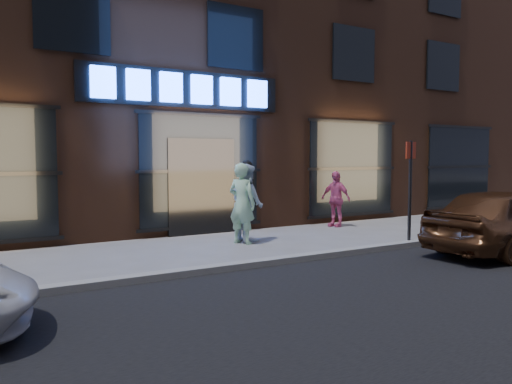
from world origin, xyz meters
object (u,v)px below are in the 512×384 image
passerby (335,199)px  gold_sedan (508,220)px  man_cap (247,203)px  sign_post (410,183)px  man_bowtie (242,203)px

passerby → gold_sedan: bearing=-11.4°
passerby → man_cap: bearing=-92.7°
man_cap → sign_post: bearing=-126.1°
man_cap → passerby: (3.34, 0.84, -0.12)m
man_bowtie → passerby: man_bowtie is taller
man_cap → passerby: bearing=-71.7°
man_bowtie → passerby: 3.76m
man_bowtie → man_cap: (0.26, 0.24, -0.01)m
man_cap → gold_sedan: man_cap is taller
man_bowtie → sign_post: 3.72m
man_cap → sign_post: size_ratio=0.78×
gold_sedan → passerby: bearing=3.2°
man_cap → sign_post: sign_post is taller
man_cap → passerby: 3.45m
gold_sedan → sign_post: size_ratio=1.73×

